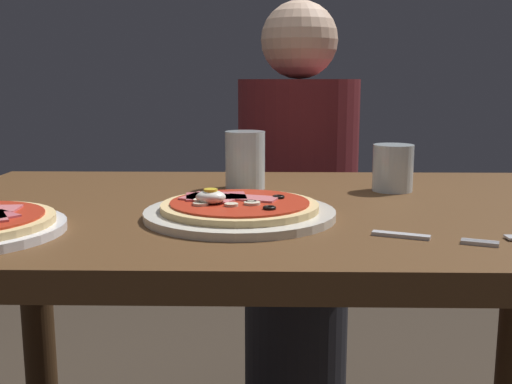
% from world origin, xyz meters
% --- Properties ---
extents(dining_table, '(1.19, 0.72, 0.78)m').
position_xyz_m(dining_table, '(0.00, 0.00, 0.64)').
color(dining_table, brown).
rests_on(dining_table, ground).
extents(pizza_foreground, '(0.29, 0.29, 0.05)m').
position_xyz_m(pizza_foreground, '(-0.06, -0.10, 0.79)').
color(pizza_foreground, silver).
rests_on(pizza_foreground, dining_table).
extents(water_glass_near, '(0.07, 0.07, 0.09)m').
position_xyz_m(water_glass_near, '(0.21, 0.13, 0.81)').
color(water_glass_near, silver).
rests_on(water_glass_near, dining_table).
extents(water_glass_far, '(0.08, 0.08, 0.11)m').
position_xyz_m(water_glass_far, '(-0.06, 0.15, 0.82)').
color(water_glass_far, silver).
rests_on(water_glass_far, dining_table).
extents(fork, '(0.15, 0.07, 0.00)m').
position_xyz_m(fork, '(0.18, -0.22, 0.78)').
color(fork, silver).
rests_on(fork, dining_table).
extents(diner_person, '(0.32, 0.32, 1.18)m').
position_xyz_m(diner_person, '(0.06, 0.64, 0.56)').
color(diner_person, black).
rests_on(diner_person, ground).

